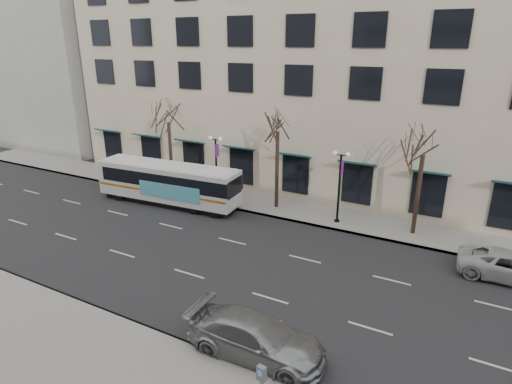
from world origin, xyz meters
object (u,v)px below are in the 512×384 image
Objects in this scene: tree_far_right at (425,139)px; silver_car at (256,337)px; lamp_post_left at (216,165)px; tree_far_left at (168,111)px; city_bus at (169,182)px; pay_station at (262,376)px; tree_far_mid at (278,118)px; lamp_post_right at (340,184)px.

silver_car is (-3.69, -15.00, -5.58)m from tree_far_right.
tree_far_left is at bearing 173.17° from lamp_post_left.
silver_car is at bearing -42.60° from tree_far_left.
silver_car is at bearing -44.33° from city_bus.
pay_station is (15.53, -14.13, -0.51)m from city_bus.
tree_far_mid is at bearing 16.89° from city_bus.
tree_far_mid is 1.48× the size of silver_car.
tree_far_mid is 6.41m from lamp_post_right.
tree_far_left is 10.00m from tree_far_mid.
pay_station is at bearing -80.85° from lamp_post_right.
tree_far_right is at bearing -0.00° from tree_far_mid.
tree_far_right reaches higher than lamp_post_left.
lamp_post_left is at bearing -173.15° from tree_far_mid.
lamp_post_right is (-4.99, -0.60, -3.48)m from tree_far_right.
city_bus is at bearing 48.31° from silver_car.
pay_station is at bearing -46.39° from city_bus.
tree_far_mid is at bearing 21.37° from silver_car.
silver_car is (16.31, -15.00, -5.86)m from tree_far_left.
silver_car reaches higher than pay_station.
lamp_post_left is 1.00× the size of lamp_post_right.
silver_car is 2.57m from pay_station.
lamp_post_right is 0.90× the size of silver_car.
tree_far_mid is 9.87m from city_bus.
lamp_post_right is 13.14m from city_bus.
tree_far_right is (10.00, -0.00, -0.48)m from tree_far_mid.
city_bus is (-2.86, -2.41, -1.21)m from lamp_post_left.
lamp_post_left is 0.44× the size of city_bus.
lamp_post_right is at bearing 3.72° from silver_car.
silver_car is at bearing -67.18° from tree_far_mid.
pay_station is (12.67, -16.54, -1.72)m from lamp_post_left.
tree_far_right is 15.40m from lamp_post_left.
tree_far_left reaches higher than silver_car.
tree_far_left reaches higher than pay_station.
tree_far_left is at bearing -180.00° from tree_far_mid.
tree_far_left is 25.22m from pay_station.
tree_far_right is 1.55× the size of lamp_post_left.
tree_far_mid is 10.01m from tree_far_right.
lamp_post_left is at bearing -177.71° from tree_far_right.
tree_far_right reaches higher than silver_car.
tree_far_right is 18.06m from pay_station.
tree_far_right is at bearing 2.29° from lamp_post_left.
tree_far_mid is 6.40m from lamp_post_left.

